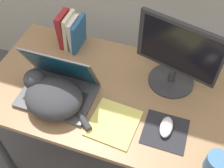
% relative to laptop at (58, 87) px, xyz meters
% --- Properties ---
extents(desk, '(1.32, 0.72, 0.75)m').
position_rel_laptop_xyz_m(desk, '(0.25, 0.10, -0.13)').
color(desk, '#93704C').
rests_on(desk, ground_plane).
extents(laptop, '(0.37, 0.26, 0.26)m').
position_rel_laptop_xyz_m(laptop, '(0.00, 0.00, 0.00)').
color(laptop, '#4C4C51').
rests_on(laptop, desk).
extents(cat, '(0.40, 0.27, 0.15)m').
position_rel_laptop_xyz_m(cat, '(0.00, -0.07, 0.02)').
color(cat, '#333338').
rests_on(cat, desk).
extents(external_monitor, '(0.41, 0.24, 0.38)m').
position_rel_laptop_xyz_m(external_monitor, '(0.52, 0.26, 0.14)').
color(external_monitor, '#333338').
rests_on(external_monitor, desk).
extents(mousepad, '(0.20, 0.19, 0.00)m').
position_rel_laptop_xyz_m(mousepad, '(0.56, -0.05, -0.05)').
color(mousepad, '#232328').
rests_on(mousepad, desk).
extents(computer_mouse, '(0.06, 0.11, 0.03)m').
position_rel_laptop_xyz_m(computer_mouse, '(0.56, -0.03, -0.03)').
color(computer_mouse, silver).
rests_on(computer_mouse, mousepad).
extents(book_row, '(0.13, 0.16, 0.21)m').
position_rel_laptop_xyz_m(book_row, '(-0.09, 0.36, 0.05)').
color(book_row, maroon).
rests_on(book_row, desk).
extents(notepad, '(0.23, 0.24, 0.01)m').
position_rel_laptop_xyz_m(notepad, '(0.32, -0.08, -0.05)').
color(notepad, '#E5DB6B').
rests_on(notepad, desk).
extents(mug, '(0.13, 0.09, 0.09)m').
position_rel_laptop_xyz_m(mug, '(0.79, -0.15, -0.01)').
color(mug, teal).
rests_on(mug, desk).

